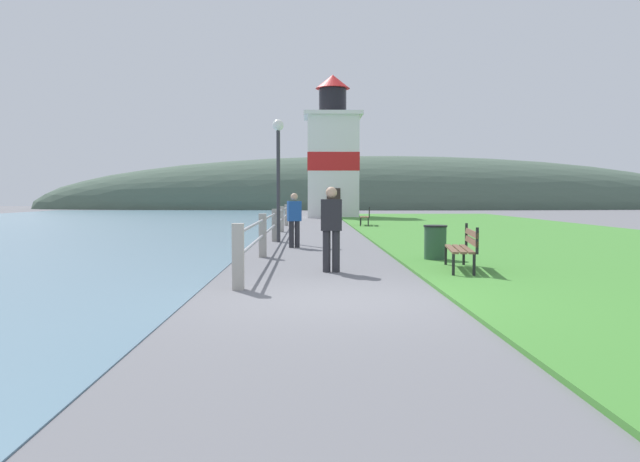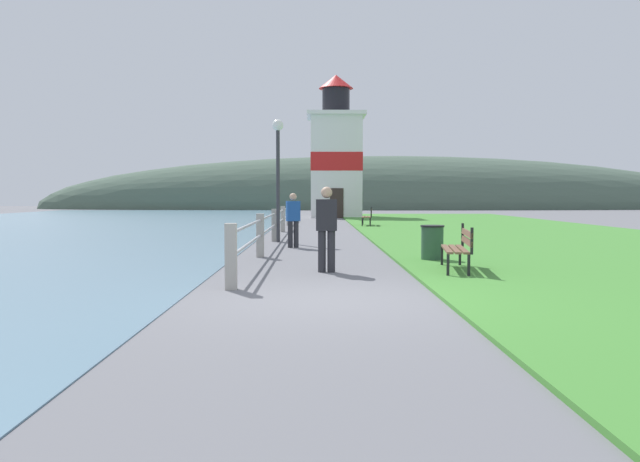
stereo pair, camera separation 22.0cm
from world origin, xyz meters
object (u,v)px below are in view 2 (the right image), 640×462
Objects in this scene: person_by_railing at (293,218)px; park_bench_midway at (368,216)px; park_bench_near at (459,246)px; lighthouse at (336,157)px; person_strolling at (327,226)px; trash_bin at (432,243)px; lamp_post at (278,158)px.

park_bench_midway is at bearing -29.58° from person_by_railing.
park_bench_near is 1.17× the size of person_by_railing.
lighthouse is at bearing -79.46° from park_bench_near.
lighthouse is 31.21m from person_strolling.
lamp_post reaches higher than trash_bin.
person_by_railing is at bearing -51.92° from park_bench_near.
person_by_railing reaches higher than park_bench_near.
park_bench_midway is at bearing 69.45° from lamp_post.
trash_bin is at bearing -87.53° from lighthouse.
park_bench_near is 18.18m from park_bench_midway.
person_strolling reaches higher than park_bench_midway.
lamp_post is at bearing 122.67° from trash_bin.
lamp_post reaches higher than person_by_railing.
person_strolling is 8.26m from lamp_post.
lighthouse is at bearing 92.47° from trash_bin.
trash_bin is (1.26, -29.14, -3.72)m from lighthouse.
lamp_post is (-3.88, 6.05, 2.31)m from trash_bin.
person_by_railing is 5.16m from trash_bin.
lighthouse reaches higher than person_strolling.
person_by_railing is at bearing 80.84° from park_bench_midway.
park_bench_midway is at bearing -81.27° from park_bench_near.
park_bench_near is at bearing -63.56° from lamp_post.
park_bench_midway is 13.54m from lighthouse.
lamp_post is (-1.43, 7.93, 1.82)m from person_strolling.
park_bench_midway is 12.63m from person_by_railing.
park_bench_near is 2.62m from person_strolling.
lighthouse reaches higher than park_bench_midway.
park_bench_midway is 10.99m from lamp_post.
lighthouse is 23.28m from lamp_post.
person_strolling is (-1.19, -31.02, -3.23)m from lighthouse.
lighthouse is 5.80× the size of person_strolling.
park_bench_midway is 1.07× the size of person_by_railing.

